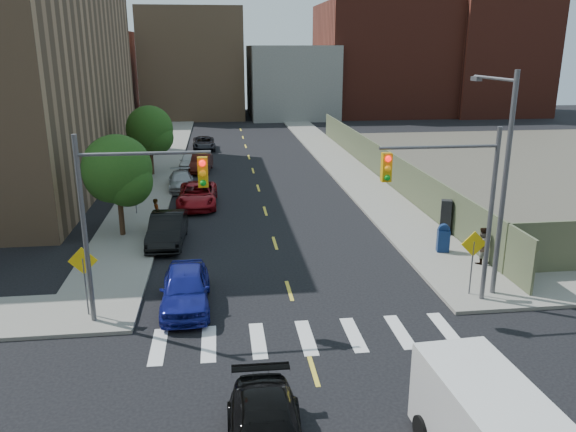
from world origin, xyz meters
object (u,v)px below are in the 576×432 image
object	(u,v)px
parked_car_silver	(181,181)
payphone	(446,217)
pedestrian_east	(481,246)
parked_car_white	(190,161)
parked_car_blue	(186,288)
parked_car_red	(197,195)
parked_car_maroon	(201,163)
parked_car_grey	(204,143)
pedestrian_west	(157,212)
parked_car_black	(168,229)
mailbox	(443,238)

from	to	relation	value
parked_car_silver	payphone	distance (m)	19.10
parked_car_silver	pedestrian_east	world-z (taller)	pedestrian_east
parked_car_white	parked_car_blue	bearing A→B (deg)	-85.84
parked_car_silver	parked_car_white	bearing A→B (deg)	83.09
parked_car_red	parked_car_maroon	distance (m)	10.47
parked_car_grey	pedestrian_east	xyz separation A→B (m)	(13.34, -32.84, 0.37)
parked_car_blue	payphone	world-z (taller)	payphone
parked_car_red	payphone	world-z (taller)	payphone
parked_car_silver	parked_car_white	distance (m)	7.05
parked_car_red	parked_car_white	bearing A→B (deg)	95.82
parked_car_maroon	pedestrian_west	size ratio (longest dim) A/B	2.74
parked_car_black	pedestrian_east	distance (m)	15.46
parked_car_white	pedestrian_west	world-z (taller)	pedestrian_west
parked_car_red	parked_car_black	bearing A→B (deg)	-99.30
payphone	pedestrian_west	xyz separation A→B (m)	(-15.50, 3.32, -0.14)
parked_car_black	parked_car_silver	size ratio (longest dim) A/B	1.12
pedestrian_west	pedestrian_east	size ratio (longest dim) A/B	0.90
parked_car_maroon	pedestrian_west	distance (m)	14.97
parked_car_black	parked_car_red	distance (m)	7.22
parked_car_silver	parked_car_black	bearing A→B (deg)	-94.14
parked_car_maroon	pedestrian_west	xyz separation A→B (m)	(-2.10, -14.82, 0.23)
parked_car_blue	payphone	xyz separation A→B (m)	(13.40, 7.05, 0.29)
parked_car_red	parked_car_grey	distance (m)	20.76
parked_car_silver	parked_car_grey	distance (m)	16.29
parked_car_black	parked_car_grey	xyz separation A→B (m)	(1.30, 27.86, -0.15)
parked_car_white	parked_car_maroon	world-z (taller)	parked_car_maroon
parked_car_silver	parked_car_maroon	distance (m)	6.09
mailbox	pedestrian_west	bearing A→B (deg)	168.21
parked_car_red	pedestrian_east	distance (m)	18.00
payphone	pedestrian_east	xyz separation A→B (m)	(-0.06, -4.41, -0.06)
parked_car_red	parked_car_grey	xyz separation A→B (m)	(0.00, 20.76, -0.08)
parked_car_black	mailbox	distance (m)	13.90
parked_car_white	mailbox	xyz separation A→B (m)	(13.18, -21.91, 0.14)
parked_car_blue	mailbox	size ratio (longest dim) A/B	3.31
parked_car_maroon	payphone	distance (m)	22.55
parked_car_maroon	payphone	xyz separation A→B (m)	(13.40, -18.14, 0.37)
parked_car_red	payphone	bearing A→B (deg)	-28.71
parked_car_blue	payphone	bearing A→B (deg)	26.84
parked_car_white	mailbox	size ratio (longest dim) A/B	2.89
parked_car_grey	payphone	distance (m)	31.43
parked_car_silver	parked_car_white	xyz separation A→B (m)	(0.34, 7.05, 0.07)
parked_car_red	parked_car_silver	distance (m)	4.71
parked_car_black	parked_car_maroon	xyz separation A→B (m)	(1.30, 17.57, -0.09)
mailbox	payphone	world-z (taller)	payphone
parked_car_red	payphone	size ratio (longest dim) A/B	2.84
parked_car_grey	parked_car_silver	bearing A→B (deg)	-97.39
parked_car_grey	payphone	bearing A→B (deg)	-67.58
pedestrian_west	parked_car_red	bearing A→B (deg)	-40.75
pedestrian_east	payphone	bearing A→B (deg)	-103.97
parked_car_silver	mailbox	distance (m)	20.09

